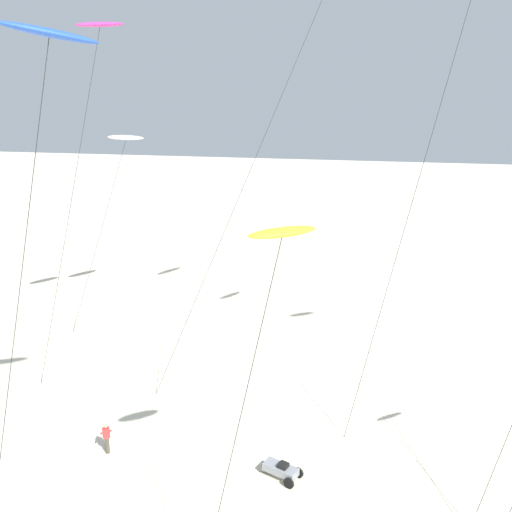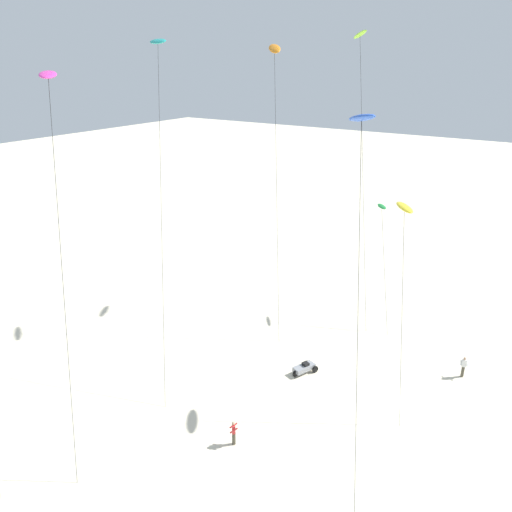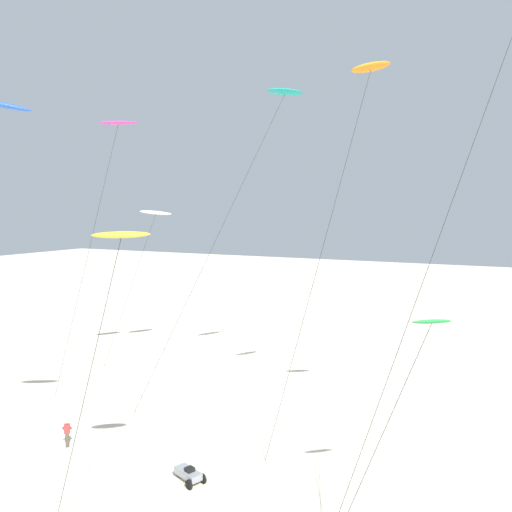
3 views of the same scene
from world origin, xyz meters
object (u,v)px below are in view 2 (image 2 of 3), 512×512
object	(u,v)px
kite_magenta	(48,79)
kite_yellow	(404,210)
kite_flyer_nearest	(464,366)
kite_green	(382,209)
beach_buggy	(304,368)
kite_orange	(275,52)
kite_blue	(362,122)
kite_flyer_middle	(234,432)
kite_lime	(360,42)
kite_teal	(158,45)

from	to	relation	value
kite_magenta	kite_yellow	bearing A→B (deg)	-48.93
kite_flyer_nearest	kite_green	bearing A→B (deg)	56.39
kite_flyer_nearest	beach_buggy	xyz separation A→B (m)	(-6.00, 10.08, -0.46)
kite_orange	kite_flyer_nearest	bearing A→B (deg)	-95.14
kite_blue	kite_magenta	world-z (taller)	kite_magenta
kite_flyer_middle	kite_lime	bearing A→B (deg)	8.34
kite_teal	kite_yellow	bearing A→B (deg)	-87.66
kite_teal	kite_flyer_middle	world-z (taller)	kite_teal
kite_flyer_nearest	beach_buggy	bearing A→B (deg)	120.77
kite_green	kite_flyer_middle	bearing A→B (deg)	178.03
kite_orange	kite_magenta	world-z (taller)	kite_orange
kite_blue	kite_lime	distance (m)	24.03
kite_flyer_nearest	kite_yellow	bearing A→B (deg)	141.22
kite_flyer_middle	kite_green	bearing A→B (deg)	-1.97
kite_yellow	kite_flyer_middle	distance (m)	17.10
kite_teal	kite_flyer_middle	size ratio (longest dim) A/B	14.11
kite_orange	beach_buggy	bearing A→B (deg)	-134.95
kite_green	beach_buggy	world-z (taller)	kite_green
kite_green	kite_blue	bearing A→B (deg)	-165.13
kite_green	beach_buggy	distance (m)	15.51
kite_green	kite_flyer_nearest	bearing A→B (deg)	-123.61
kite_teal	kite_green	distance (m)	22.43
kite_magenta	kite_orange	bearing A→B (deg)	-3.76
kite_blue	kite_flyer_nearest	bearing A→B (deg)	-19.19
kite_teal	kite_orange	xyz separation A→B (m)	(7.56, -5.21, -0.43)
kite_yellow	kite_lime	bearing A→B (deg)	33.58
kite_blue	kite_orange	size ratio (longest dim) A/B	0.86
kite_blue	kite_lime	bearing A→B (deg)	23.09
kite_magenta	kite_green	bearing A→B (deg)	-21.41
kite_orange	kite_teal	bearing A→B (deg)	145.40
kite_yellow	kite_flyer_nearest	bearing A→B (deg)	-38.78
kite_blue	kite_flyer_middle	distance (m)	19.54
kite_teal	kite_flyer_nearest	distance (m)	32.39
kite_blue	kite_teal	bearing A→B (deg)	70.11
kite_blue	kite_teal	size ratio (longest dim) A/B	0.85
kite_lime	kite_magenta	xyz separation A→B (m)	(-27.25, 5.28, -2.22)
kite_green	kite_teal	bearing A→B (deg)	132.23
kite_orange	beach_buggy	distance (m)	24.62
beach_buggy	kite_flyer_middle	bearing A→B (deg)	179.52
kite_magenta	kite_yellow	distance (m)	21.05
kite_teal	kite_orange	size ratio (longest dim) A/B	1.01
beach_buggy	kite_lime	bearing A→B (deg)	13.43
kite_green	kite_yellow	bearing A→B (deg)	-155.41
kite_lime	kite_green	size ratio (longest dim) A/B	2.37
kite_lime	kite_flyer_middle	bearing A→B (deg)	-171.66
kite_teal	kite_flyer_nearest	world-z (taller)	kite_teal
kite_teal	kite_flyer_middle	distance (m)	27.09
kite_orange	kite_lime	world-z (taller)	kite_lime
kite_yellow	beach_buggy	size ratio (longest dim) A/B	6.53
kite_magenta	kite_flyer_nearest	distance (m)	33.14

